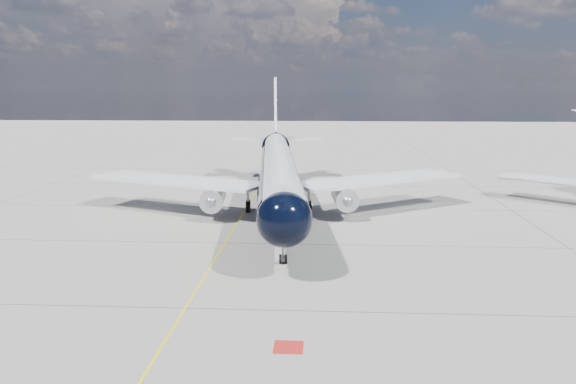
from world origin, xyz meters
name	(u,v)px	position (x,y,z in m)	size (l,w,h in m)	color
ground	(252,199)	(0.00, 30.00, 0.00)	(320.00, 320.00, 0.00)	gray
taxiway_centerline	(247,207)	(0.00, 25.00, 0.00)	(0.16, 160.00, 0.01)	yellow
red_marking	(288,347)	(6.80, -10.00, 0.00)	(1.60, 1.60, 0.01)	maroon
main_airliner	(278,170)	(3.83, 23.32, 4.68)	(42.71, 52.20, 15.07)	black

